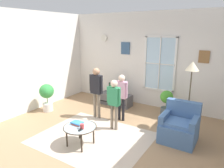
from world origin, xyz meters
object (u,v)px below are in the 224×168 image
object	(u,v)px
tv_stand	(116,99)
television	(116,88)
cup	(82,126)
coffee_table	(80,128)
person_green_shirt	(114,99)
person_black_shirt	(96,87)
floor_lamp	(192,73)
person_pink_shirt	(121,92)
armchair	(179,127)
book_stack	(77,123)
potted_plant_by_window	(166,101)
remote_near_books	(81,130)
potted_plant_corner	(47,95)

from	to	relation	value
tv_stand	television	distance (m)	0.38
cup	tv_stand	bearing A→B (deg)	106.12
coffee_table	person_green_shirt	size ratio (longest dim) A/B	0.56
person_black_shirt	floor_lamp	world-z (taller)	floor_lamp
tv_stand	person_pink_shirt	bearing A→B (deg)	-51.60
armchair	television	bearing A→B (deg)	153.25
coffee_table	book_stack	distance (m)	0.14
cup	person_black_shirt	size ratio (longest dim) A/B	0.07
potted_plant_by_window	coffee_table	bearing A→B (deg)	-112.25
television	remote_near_books	distance (m)	2.77
tv_stand	cup	xyz separation A→B (m)	(0.75, -2.60, 0.30)
book_stack	person_black_shirt	size ratio (longest dim) A/B	0.18
potted_plant_corner	person_green_shirt	bearing A→B (deg)	1.04
television	person_black_shirt	world-z (taller)	person_black_shirt
potted_plant_corner	television	bearing A→B (deg)	46.50
television	armchair	bearing A→B (deg)	-26.75
coffee_table	potted_plant_corner	bearing A→B (deg)	155.49
coffee_table	potted_plant_corner	world-z (taller)	potted_plant_corner
armchair	coffee_table	xyz separation A→B (m)	(-1.75, -1.34, 0.08)
potted_plant_corner	person_black_shirt	bearing A→B (deg)	14.01
coffee_table	potted_plant_by_window	distance (m)	2.79
book_stack	cup	bearing A→B (deg)	-24.32
tv_stand	cup	distance (m)	2.72
television	armchair	xyz separation A→B (m)	(2.40, -1.21, -0.24)
armchair	floor_lamp	size ratio (longest dim) A/B	0.51
remote_near_books	book_stack	bearing A→B (deg)	147.10
floor_lamp	armchair	bearing A→B (deg)	-91.97
remote_near_books	potted_plant_by_window	bearing A→B (deg)	70.85
coffee_table	cup	world-z (taller)	cup
person_black_shirt	potted_plant_corner	world-z (taller)	person_black_shirt
television	coffee_table	size ratio (longest dim) A/B	0.70
book_stack	person_pink_shirt	distance (m)	1.59
tv_stand	coffee_table	distance (m)	2.64
person_black_shirt	potted_plant_corner	bearing A→B (deg)	-165.99
floor_lamp	person_pink_shirt	bearing A→B (deg)	-165.67
person_pink_shirt	potted_plant_by_window	size ratio (longest dim) A/B	1.72
remote_near_books	person_green_shirt	xyz separation A→B (m)	(0.11, 1.13, 0.35)
person_green_shirt	person_black_shirt	bearing A→B (deg)	155.79
armchair	person_black_shirt	world-z (taller)	person_black_shirt
person_pink_shirt	potted_plant_by_window	bearing A→B (deg)	46.46
person_pink_shirt	potted_plant_by_window	world-z (taller)	person_pink_shirt
tv_stand	floor_lamp	size ratio (longest dim) A/B	0.63
person_black_shirt	person_pink_shirt	bearing A→B (deg)	18.07
armchair	coffee_table	world-z (taller)	armchair
cup	potted_plant_by_window	world-z (taller)	potted_plant_by_window
television	coffee_table	bearing A→B (deg)	-75.73
floor_lamp	television	bearing A→B (deg)	167.58
television	coffee_table	world-z (taller)	television
person_black_shirt	floor_lamp	distance (m)	2.48
coffee_table	floor_lamp	bearing A→B (deg)	48.59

